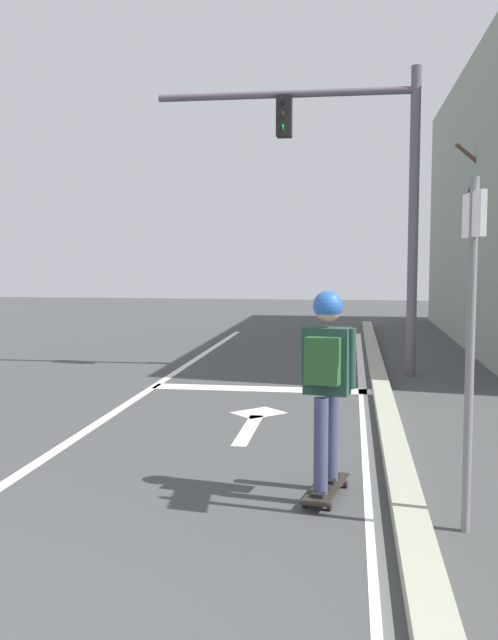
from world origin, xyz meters
TOP-DOWN VIEW (x-y plane):
  - lane_line_center at (-0.16, 6.00)m, footprint 0.12×20.00m
  - lane_line_curbside at (2.88, 6.00)m, footprint 0.12×20.00m
  - stop_bar at (1.43, 8.39)m, footprint 3.18×0.40m
  - lane_arrow_stem at (1.59, 5.99)m, footprint 0.16×1.40m
  - lane_arrow_head at (1.59, 6.84)m, footprint 0.71×0.71m
  - curb_strip at (3.13, 6.00)m, footprint 0.24×24.00m
  - skateboard at (2.52, 3.92)m, footprint 0.37×0.84m
  - skater at (2.51, 3.90)m, footprint 0.43×0.60m
  - traffic_signal_mast at (2.72, 9.89)m, footprint 4.18×0.34m
  - street_sign_post at (3.50, 3.36)m, footprint 0.09×0.44m
  - roadside_tree at (5.29, 12.79)m, footprint 1.14×1.10m

SIDE VIEW (x-z plane):
  - lane_line_center at x=-0.16m, z-range 0.00..0.01m
  - lane_line_curbside at x=2.88m, z-range 0.00..0.01m
  - stop_bar at x=1.43m, z-range 0.00..0.01m
  - lane_arrow_stem at x=1.59m, z-range 0.00..0.01m
  - lane_arrow_head at x=1.59m, z-range 0.00..0.01m
  - curb_strip at x=3.13m, z-range 0.00..0.14m
  - skateboard at x=2.52m, z-range 0.03..0.11m
  - skater at x=2.51m, z-range 0.28..1.83m
  - street_sign_post at x=3.50m, z-range 0.36..2.79m
  - roadside_tree at x=5.29m, z-range -0.26..3.99m
  - traffic_signal_mast at x=2.72m, z-range 0.86..5.71m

